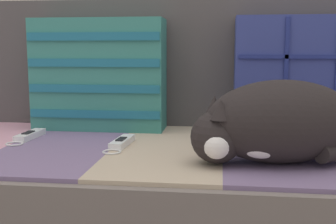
% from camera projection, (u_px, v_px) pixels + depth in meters
% --- Properties ---
extents(couch, '(1.89, 0.80, 0.38)m').
position_uv_depth(couch, '(121.00, 204.00, 1.25)').
color(couch, gray).
rests_on(couch, ground_plane).
extents(sofa_backrest, '(1.85, 0.14, 0.43)m').
position_uv_depth(sofa_backrest, '(141.00, 63.00, 1.52)').
color(sofa_backrest, '#474242').
rests_on(sofa_backrest, couch).
extents(throw_pillow_quilted, '(0.45, 0.14, 0.37)m').
position_uv_depth(throw_pillow_quilted, '(307.00, 76.00, 1.31)').
color(throw_pillow_quilted, navy).
rests_on(throw_pillow_quilted, couch).
extents(throw_pillow_striped, '(0.43, 0.14, 0.36)m').
position_uv_depth(throw_pillow_striped, '(99.00, 75.00, 1.39)').
color(throw_pillow_striped, '#337A70').
rests_on(throw_pillow_striped, couch).
extents(sleeping_cat, '(0.43, 0.27, 0.20)m').
position_uv_depth(sleeping_cat, '(273.00, 124.00, 0.98)').
color(sleeping_cat, black).
rests_on(sleeping_cat, couch).
extents(game_remote_near, '(0.05, 0.18, 0.02)m').
position_uv_depth(game_remote_near, '(29.00, 136.00, 1.26)').
color(game_remote_near, white).
rests_on(game_remote_near, couch).
extents(game_remote_far, '(0.06, 0.19, 0.02)m').
position_uv_depth(game_remote_far, '(122.00, 143.00, 1.17)').
color(game_remote_far, white).
rests_on(game_remote_far, couch).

